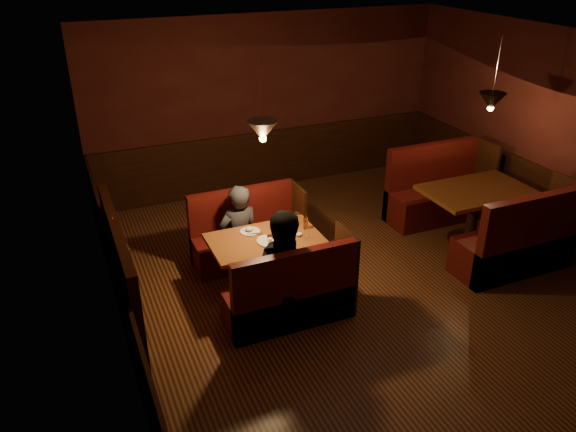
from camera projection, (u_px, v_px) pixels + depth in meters
name	position (u px, v px, depth m)	size (l,w,h in m)	color
room	(356.00, 214.00, 6.51)	(6.02, 7.02, 2.92)	#35190C
main_table	(266.00, 250.00, 6.78)	(1.33, 0.81, 0.93)	brown
main_bench_far	(247.00, 238.00, 7.51)	(1.47, 0.52, 1.00)	#4C0E0A
main_bench_near	(292.00, 299.00, 6.26)	(1.47, 0.52, 1.00)	#4C0E0A
second_table	(475.00, 203.00, 7.82)	(1.46, 0.93, 0.82)	brown
second_bench_far	(437.00, 195.00, 8.66)	(1.62, 0.60, 1.15)	#4C0E0A
second_bench_near	(519.00, 246.00, 7.22)	(1.62, 0.60, 1.15)	#4C0E0A
diner_a	(238.00, 216.00, 7.10)	(0.56, 0.37, 1.54)	#292830
diner_b	(288.00, 255.00, 6.07)	(0.83, 0.65, 1.71)	black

